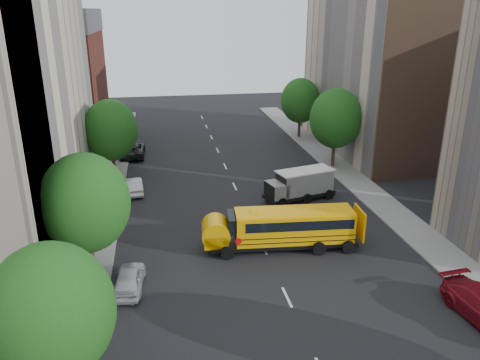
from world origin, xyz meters
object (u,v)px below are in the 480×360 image
object	(u,v)px
street_tree_4	(336,119)
safari_truck	(300,184)
parked_car_0	(129,279)
street_tree_2	(111,130)
parked_car_1	(134,186)
street_tree_1	(85,203)
street_tree_0	(51,313)
street_tree_5	(300,101)
school_bus	(282,227)
parked_car_2	(132,150)

from	to	relation	value
street_tree_4	safari_truck	world-z (taller)	street_tree_4
street_tree_4	parked_car_0	distance (m)	28.18
street_tree_4	safari_truck	size ratio (longest dim) A/B	1.26
street_tree_2	parked_car_0	xyz separation A→B (m)	(2.19, -19.55, -4.15)
street_tree_4	parked_car_1	size ratio (longest dim) A/B	2.02
street_tree_1	safari_truck	distance (m)	19.15
street_tree_1	safari_truck	xyz separation A→B (m)	(15.98, 9.92, -3.58)
street_tree_0	street_tree_1	world-z (taller)	street_tree_1
street_tree_5	street_tree_4	bearing A→B (deg)	-90.00
street_tree_2	street_tree_5	world-z (taller)	street_tree_2
street_tree_4	street_tree_5	distance (m)	12.01
street_tree_2	street_tree_5	distance (m)	25.06
street_tree_1	safari_truck	bearing A→B (deg)	31.85
street_tree_0	street_tree_1	size ratio (longest dim) A/B	0.94
school_bus	safari_truck	size ratio (longest dim) A/B	1.57
street_tree_2	parked_car_0	distance (m)	20.11
safari_truck	parked_car_0	bearing A→B (deg)	-154.60
street_tree_5	street_tree_1	bearing A→B (deg)	-126.25
street_tree_0	parked_car_1	distance (m)	24.44
street_tree_2	street_tree_4	world-z (taller)	street_tree_4
street_tree_4	parked_car_2	size ratio (longest dim) A/B	1.45
street_tree_1	parked_car_1	xyz separation A→B (m)	(1.93, 14.03, -4.29)
street_tree_2	safari_truck	bearing A→B (deg)	-26.81
street_tree_2	parked_car_1	size ratio (longest dim) A/B	1.92
safari_truck	school_bus	bearing A→B (deg)	-129.16
safari_truck	parked_car_2	distance (m)	21.23
street_tree_0	parked_car_1	world-z (taller)	street_tree_0
parked_car_1	street_tree_1	bearing A→B (deg)	76.40
street_tree_4	school_bus	bearing A→B (deg)	-121.11
street_tree_4	parked_car_2	world-z (taller)	street_tree_4
school_bus	parked_car_2	xyz separation A→B (m)	(-10.83, 23.53, -0.78)
school_bus	parked_car_2	size ratio (longest dim) A/B	1.80
parked_car_0	parked_car_2	bearing A→B (deg)	-83.54
street_tree_2	parked_car_0	world-z (taller)	street_tree_2
street_tree_1	parked_car_2	bearing A→B (deg)	86.84
street_tree_4	street_tree_0	bearing A→B (deg)	-128.16
street_tree_4	street_tree_5	bearing A→B (deg)	90.00
street_tree_5	school_bus	size ratio (longest dim) A/B	0.75
street_tree_1	street_tree_4	world-z (taller)	street_tree_4
street_tree_1	parked_car_2	world-z (taller)	street_tree_1
street_tree_1	street_tree_2	world-z (taller)	street_tree_1
parked_car_0	parked_car_2	size ratio (longest dim) A/B	0.71
school_bus	parked_car_1	xyz separation A→B (m)	(-10.30, 12.22, -0.90)
street_tree_5	safari_truck	size ratio (longest dim) A/B	1.17
parked_car_2	school_bus	bearing A→B (deg)	115.70
street_tree_1	parked_car_1	world-z (taller)	street_tree_1
street_tree_2	school_bus	xyz separation A→B (m)	(12.23, -16.19, -3.27)
street_tree_4	parked_car_1	world-z (taller)	street_tree_4
street_tree_0	street_tree_2	world-z (taller)	street_tree_2
street_tree_0	street_tree_2	size ratio (longest dim) A/B	0.96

